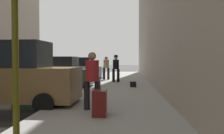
# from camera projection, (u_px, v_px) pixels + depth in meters

# --- Properties ---
(sidewalk) EXTENTS (4.00, 40.00, 0.15)m
(sidewalk) POSITION_uv_depth(u_px,v_px,m) (113.00, 99.00, 9.81)
(sidewalk) COLOR gray
(sidewalk) RESTS_ON ground_plane
(parked_bronze_suv) EXTENTS (4.64, 2.15, 2.25)m
(parked_bronze_suv) POSITION_uv_depth(u_px,v_px,m) (12.00, 77.00, 8.45)
(parked_bronze_suv) COLOR brown
(parked_bronze_suv) RESTS_ON ground_plane
(parked_dark_green_sedan) EXTENTS (4.26, 2.18, 1.79)m
(parked_dark_green_sedan) POSITION_uv_depth(u_px,v_px,m) (56.00, 74.00, 13.82)
(parked_dark_green_sedan) COLOR #193828
(parked_dark_green_sedan) RESTS_ON ground_plane
(parked_silver_sedan) EXTENTS (4.25, 2.16, 1.79)m
(parked_silver_sedan) POSITION_uv_depth(u_px,v_px,m) (77.00, 69.00, 19.76)
(parked_silver_sedan) COLOR #B7BABF
(parked_silver_sedan) RESTS_ON ground_plane
(fire_hydrant) EXTENTS (0.42, 0.22, 0.70)m
(fire_hydrant) POSITION_uv_depth(u_px,v_px,m) (89.00, 80.00, 14.04)
(fire_hydrant) COLOR red
(fire_hydrant) RESTS_ON sidewalk
(pedestrian_in_red_jacket) EXTENTS (0.51, 0.42, 1.71)m
(pedestrian_in_red_jacket) POSITION_uv_depth(u_px,v_px,m) (92.00, 78.00, 7.37)
(pedestrian_in_red_jacket) COLOR black
(pedestrian_in_red_jacket) RESTS_ON sidewalk
(pedestrian_with_fedora) EXTENTS (0.53, 0.47, 1.78)m
(pedestrian_with_fedora) POSITION_uv_depth(u_px,v_px,m) (116.00, 67.00, 16.43)
(pedestrian_with_fedora) COLOR black
(pedestrian_with_fedora) RESTS_ON sidewalk
(pedestrian_in_tan_coat) EXTENTS (0.53, 0.50, 1.71)m
(pedestrian_in_tan_coat) POSITION_uv_depth(u_px,v_px,m) (106.00, 67.00, 18.41)
(pedestrian_in_tan_coat) COLOR black
(pedestrian_in_tan_coat) RESTS_ON sidewalk
(rolling_suitcase) EXTENTS (0.37, 0.57, 1.04)m
(rolling_suitcase) POSITION_uv_depth(u_px,v_px,m) (100.00, 103.00, 6.61)
(rolling_suitcase) COLOR #591414
(rolling_suitcase) RESTS_ON sidewalk
(duffel_bag) EXTENTS (0.32, 0.44, 0.28)m
(duffel_bag) POSITION_uv_depth(u_px,v_px,m) (133.00, 84.00, 13.47)
(duffel_bag) COLOR black
(duffel_bag) RESTS_ON sidewalk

